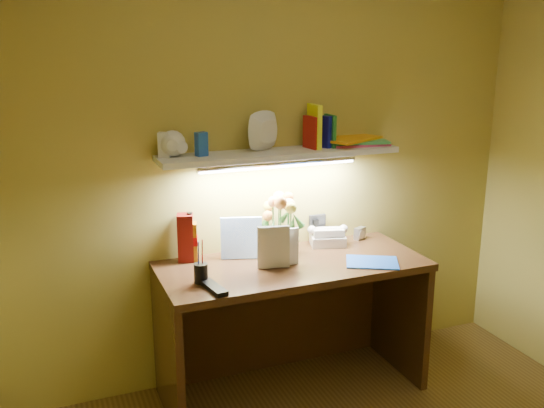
{
  "coord_description": "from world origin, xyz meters",
  "views": [
    {
      "loc": [
        -1.21,
        -1.53,
        1.87
      ],
      "look_at": [
        -0.06,
        1.35,
        1.04
      ],
      "focal_mm": 40.0,
      "sensor_mm": 36.0,
      "label": 1
    }
  ],
  "objects_px": {
    "telephone": "(328,235)",
    "flower_bouquet": "(280,224)",
    "desk_clock": "(360,233)",
    "whisky_bottle": "(190,237)",
    "desk": "(292,328)"
  },
  "relations": [
    {
      "from": "flower_bouquet",
      "to": "whisky_bottle",
      "type": "height_order",
      "value": "flower_bouquet"
    },
    {
      "from": "telephone",
      "to": "desk",
      "type": "bearing_deg",
      "value": -130.75
    },
    {
      "from": "desk",
      "to": "whisky_bottle",
      "type": "bearing_deg",
      "value": 154.69
    },
    {
      "from": "telephone",
      "to": "desk_clock",
      "type": "xyz_separation_m",
      "value": [
        0.22,
        0.02,
        -0.02
      ]
    },
    {
      "from": "desk_clock",
      "to": "whisky_bottle",
      "type": "bearing_deg",
      "value": 155.13
    },
    {
      "from": "telephone",
      "to": "flower_bouquet",
      "type": "bearing_deg",
      "value": -156.95
    },
    {
      "from": "desk",
      "to": "flower_bouquet",
      "type": "height_order",
      "value": "flower_bouquet"
    },
    {
      "from": "desk",
      "to": "whisky_bottle",
      "type": "xyz_separation_m",
      "value": [
        -0.49,
        0.23,
        0.51
      ]
    },
    {
      "from": "whisky_bottle",
      "to": "desk_clock",
      "type": "bearing_deg",
      "value": -0.97
    },
    {
      "from": "desk",
      "to": "desk_clock",
      "type": "bearing_deg",
      "value": 22.24
    },
    {
      "from": "flower_bouquet",
      "to": "desk_clock",
      "type": "xyz_separation_m",
      "value": [
        0.53,
        0.06,
        -0.13
      ]
    },
    {
      "from": "flower_bouquet",
      "to": "desk_clock",
      "type": "distance_m",
      "value": 0.55
    },
    {
      "from": "telephone",
      "to": "desk_clock",
      "type": "distance_m",
      "value": 0.22
    },
    {
      "from": "flower_bouquet",
      "to": "telephone",
      "type": "height_order",
      "value": "flower_bouquet"
    },
    {
      "from": "flower_bouquet",
      "to": "telephone",
      "type": "bearing_deg",
      "value": 6.6
    }
  ]
}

